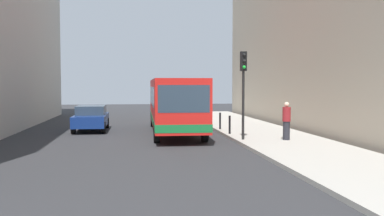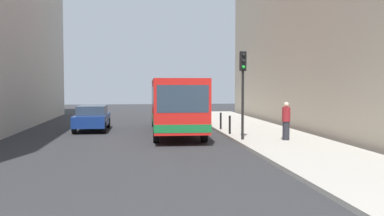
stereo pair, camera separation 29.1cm
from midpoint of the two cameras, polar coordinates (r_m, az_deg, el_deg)
name	(u,v)px [view 1 (the left image)]	position (r m, az deg, el deg)	size (l,w,h in m)	color
ground_plane	(166,141)	(20.91, -3.91, -4.36)	(80.00, 80.00, 0.00)	#2D2D30
sidewalk	(273,137)	(21.95, 10.33, -3.85)	(4.40, 40.00, 0.15)	#ADA89E
bus	(174,102)	(24.20, -2.67, 0.76)	(2.79, 11.08, 3.00)	red
car_beside_bus	(91,117)	(26.12, -13.49, -1.22)	(1.89, 4.41, 1.48)	navy
traffic_light	(243,78)	(20.20, 6.40, 3.91)	(0.28, 0.33, 4.10)	black
bollard_near	(230,125)	(22.57, 4.63, -2.22)	(0.11, 0.11, 0.95)	black
bollard_mid	(220,121)	(24.97, 3.40, -1.70)	(0.11, 0.11, 0.95)	black
pedestrian_near_signal	(286,121)	(20.45, 11.98, -1.67)	(0.38, 0.38, 1.77)	#26262D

